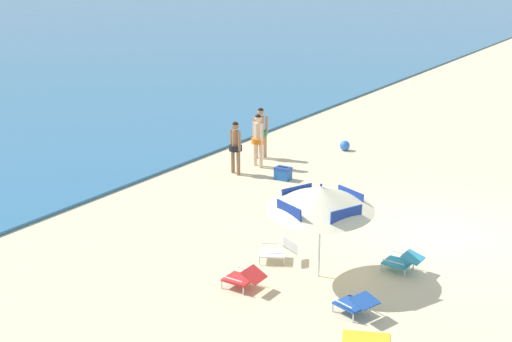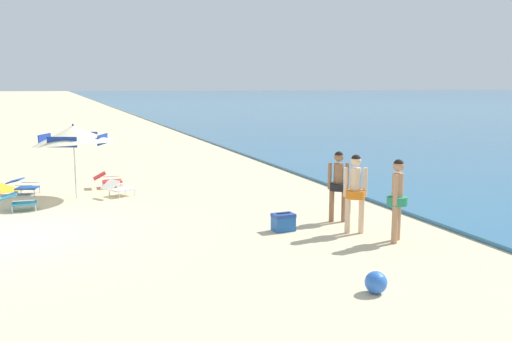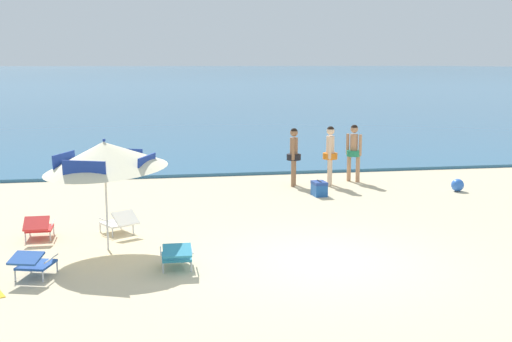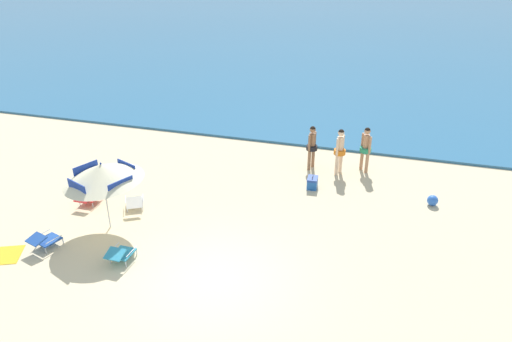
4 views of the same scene
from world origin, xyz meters
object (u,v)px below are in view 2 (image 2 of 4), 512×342
object	(u,v)px
lounge_chair_beside_umbrella	(19,201)
person_standing_beside	(355,188)
lounge_chair_under_umbrella	(108,179)
cooler_box	(283,222)
lounge_chair_spare_folded	(118,188)
person_wading_in	(338,181)
beach_ball	(376,282)
lounge_chair_facing_sea	(23,185)
beach_umbrella_striped_main	(73,135)
person_standing_near_shore	(397,194)

from	to	relation	value
lounge_chair_beside_umbrella	person_standing_beside	xyz separation A→B (m)	(4.98, 7.22, 0.75)
lounge_chair_under_umbrella	person_standing_beside	size ratio (longest dim) A/B	0.50
person_standing_beside	cooler_box	bearing A→B (deg)	-117.05
lounge_chair_under_umbrella	lounge_chair_spare_folded	distance (m)	1.65
person_wading_in	beach_ball	xyz separation A→B (m)	(4.41, -1.67, -0.82)
lounge_chair_under_umbrella	lounge_chair_spare_folded	world-z (taller)	lounge_chair_spare_folded
person_wading_in	cooler_box	world-z (taller)	person_wading_in
lounge_chair_facing_sea	lounge_chair_spare_folded	size ratio (longest dim) A/B	0.94
beach_umbrella_striped_main	lounge_chair_under_umbrella	size ratio (longest dim) A/B	3.68
beach_umbrella_striped_main	lounge_chair_beside_umbrella	xyz separation A→B (m)	(1.26, -1.48, -1.59)
beach_umbrella_striped_main	lounge_chair_spare_folded	distance (m)	2.00
lounge_chair_beside_umbrella	person_standing_near_shore	world-z (taller)	person_standing_near_shore
lounge_chair_facing_sea	person_wading_in	size ratio (longest dim) A/B	0.56
person_wading_in	person_standing_near_shore	bearing A→B (deg)	9.64
person_standing_beside	person_wading_in	world-z (taller)	person_standing_beside
beach_umbrella_striped_main	cooler_box	bearing A→B (deg)	38.14
lounge_chair_under_umbrella	beach_ball	xyz separation A→B (m)	(11.02, 3.19, -0.09)
lounge_chair_beside_umbrella	lounge_chair_facing_sea	distance (m)	2.43
lounge_chair_under_umbrella	person_standing_beside	distance (m)	9.04
lounge_chair_spare_folded	person_standing_beside	distance (m)	7.60
lounge_chair_beside_umbrella	person_wading_in	xyz separation A→B (m)	(3.90, 7.38, 0.72)
beach_ball	lounge_chair_under_umbrella	bearing A→B (deg)	-163.84
lounge_chair_facing_sea	beach_umbrella_striped_main	bearing A→B (deg)	51.88
person_standing_beside	person_wading_in	bearing A→B (deg)	171.86
beach_umbrella_striped_main	lounge_chair_beside_umbrella	bearing A→B (deg)	-49.68
beach_ball	lounge_chair_spare_folded	bearing A→B (deg)	-162.03
lounge_chair_beside_umbrella	lounge_chair_facing_sea	world-z (taller)	lounge_chair_beside_umbrella
lounge_chair_facing_sea	beach_ball	xyz separation A→B (m)	(10.75, 5.73, -0.10)
lounge_chair_spare_folded	person_standing_near_shore	distance (m)	8.61
lounge_chair_beside_umbrella	cooler_box	size ratio (longest dim) A/B	1.70
person_standing_beside	person_wading_in	size ratio (longest dim) A/B	1.03
lounge_chair_spare_folded	lounge_chair_beside_umbrella	bearing A→B (deg)	-68.30
beach_ball	beach_umbrella_striped_main	bearing A→B (deg)	-156.17
person_wading_in	beach_ball	bearing A→B (deg)	-20.76
lounge_chair_under_umbrella	person_wading_in	world-z (taller)	person_wading_in
lounge_chair_facing_sea	person_standing_beside	world-z (taller)	person_standing_beside
lounge_chair_facing_sea	cooler_box	xyz separation A→B (m)	(6.68, 5.82, -0.08)
lounge_chair_facing_sea	beach_ball	world-z (taller)	lounge_chair_facing_sea
person_standing_beside	person_wading_in	xyz separation A→B (m)	(-1.07, 0.15, -0.03)
person_standing_near_shore	cooler_box	bearing A→B (deg)	-130.42
beach_umbrella_striped_main	person_standing_near_shore	size ratio (longest dim) A/B	1.86
person_standing_near_shore	person_standing_beside	distance (m)	1.03
lounge_chair_under_umbrella	person_standing_near_shore	distance (m)	10.06
lounge_chair_under_umbrella	cooler_box	xyz separation A→B (m)	(6.95, 3.29, -0.07)
person_standing_beside	cooler_box	distance (m)	1.80
lounge_chair_under_umbrella	cooler_box	size ratio (longest dim) A/B	1.74
cooler_box	lounge_chair_under_umbrella	bearing A→B (deg)	-154.70
person_standing_beside	lounge_chair_facing_sea	bearing A→B (deg)	-135.64
lounge_chair_beside_umbrella	lounge_chair_spare_folded	bearing A→B (deg)	111.70
lounge_chair_under_umbrella	lounge_chair_facing_sea	xyz separation A→B (m)	(0.27, -2.54, 0.01)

